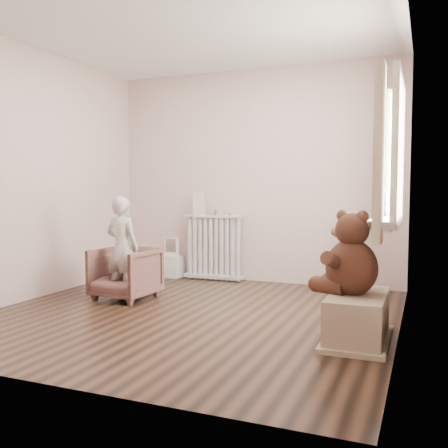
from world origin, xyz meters
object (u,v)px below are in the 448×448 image
at_px(toy_vanity, 170,256).
at_px(armchair, 125,273).
at_px(toy_bench, 358,315).
at_px(plush_cat, 389,205).
at_px(radiator, 214,249).
at_px(child, 122,248).
at_px(teddy_bear, 352,252).

height_order(toy_vanity, armchair, armchair).
relative_size(toy_vanity, toy_bench, 0.65).
relative_size(armchair, plush_cat, 2.13).
height_order(radiator, armchair, radiator).
bearing_deg(child, toy_bench, 172.69).
bearing_deg(armchair, plush_cat, 12.73).
relative_size(toy_vanity, armchair, 0.84).
bearing_deg(toy_vanity, toy_bench, -36.12).
bearing_deg(toy_bench, teddy_bear, -171.76).
xyz_separation_m(toy_vanity, child, (0.20, -1.39, 0.27)).
height_order(toy_bench, plush_cat, plush_cat).
bearing_deg(teddy_bear, child, -173.88).
bearing_deg(child, toy_vanity, -76.96).
distance_m(teddy_bear, plush_cat, 1.01).
bearing_deg(plush_cat, armchair, -179.20).
distance_m(toy_bench, teddy_bear, 0.47).
height_order(toy_bench, teddy_bear, teddy_bear).
height_order(child, toy_bench, child).
relative_size(child, plush_cat, 3.77).
bearing_deg(toy_bench, plush_cat, 81.39).
distance_m(armchair, child, 0.28).
height_order(toy_vanity, toy_bench, toy_vanity).
distance_m(radiator, child, 1.48).
xyz_separation_m(radiator, plush_cat, (2.15, -1.02, 0.61)).
distance_m(child, teddy_bear, 2.43).
distance_m(toy_vanity, toy_bench, 3.24).
distance_m(radiator, toy_bench, 2.80).
bearing_deg(teddy_bear, plush_cat, 97.16).
bearing_deg(toy_vanity, teddy_bear, -36.75).
bearing_deg(plush_cat, radiator, 147.66).
bearing_deg(plush_cat, teddy_bear, -108.63).
distance_m(radiator, teddy_bear, 2.78).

